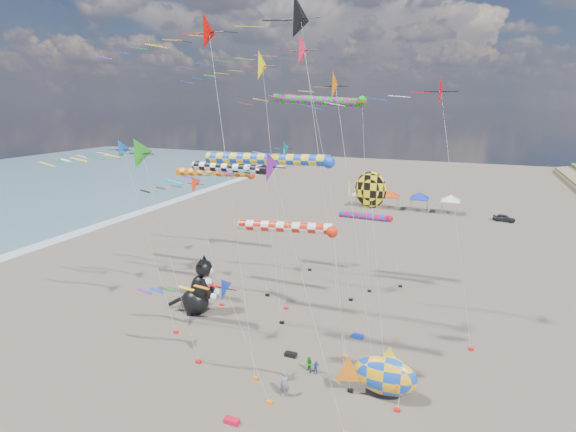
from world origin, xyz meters
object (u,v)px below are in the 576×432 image
(person_adult, at_px, (285,384))
(child_blue, at_px, (316,367))
(parked_car, at_px, (504,218))
(child_green, at_px, (309,365))
(fish_inflatable, at_px, (384,375))
(cat_inflatable, at_px, (197,285))

(person_adult, height_order, child_blue, person_adult)
(person_adult, bearing_deg, parked_car, 43.44)
(child_green, xyz_separation_m, parked_car, (15.07, 49.84, -0.03))
(fish_inflatable, bearing_deg, person_adult, -159.26)
(cat_inflatable, distance_m, child_blue, 13.77)
(cat_inflatable, bearing_deg, fish_inflatable, -31.96)
(person_adult, xyz_separation_m, parked_car, (15.61, 52.95, -0.35))
(cat_inflatable, bearing_deg, parked_car, 44.97)
(child_green, height_order, child_blue, child_green)
(child_blue, bearing_deg, person_adult, -143.38)
(cat_inflatable, relative_size, parked_car, 1.64)
(child_blue, bearing_deg, fish_inflatable, -46.44)
(fish_inflatable, height_order, child_green, fish_inflatable)
(child_green, relative_size, parked_car, 0.36)
(fish_inflatable, xyz_separation_m, child_blue, (-4.85, 0.94, -1.16))
(child_green, distance_m, parked_car, 52.07)
(child_green, height_order, parked_car, child_green)
(fish_inflatable, xyz_separation_m, parked_car, (9.73, 50.73, -1.09))
(child_blue, bearing_deg, parked_car, 38.24)
(person_adult, bearing_deg, fish_inflatable, -9.39)
(person_adult, relative_size, parked_car, 0.55)
(fish_inflatable, relative_size, child_blue, 5.61)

